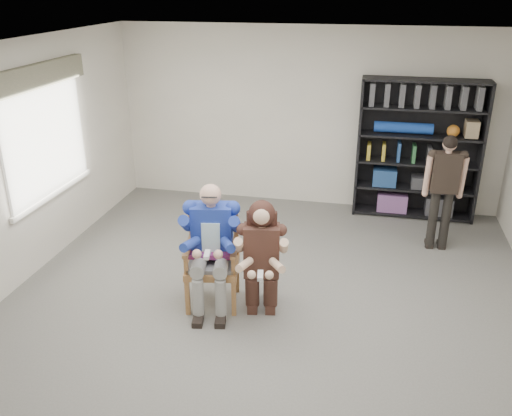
% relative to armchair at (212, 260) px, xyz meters
% --- Properties ---
extents(room_shell, '(6.00, 7.00, 2.80)m').
position_rel_armchair_xyz_m(room_shell, '(0.61, -0.22, 0.85)').
color(room_shell, silver).
rests_on(room_shell, ground).
extents(floor, '(6.00, 7.00, 0.01)m').
position_rel_armchair_xyz_m(floor, '(0.61, -0.22, -0.55)').
color(floor, slate).
rests_on(floor, ground).
extents(window_left, '(0.16, 2.00, 1.75)m').
position_rel_armchair_xyz_m(window_left, '(-2.34, 0.78, 1.08)').
color(window_left, silver).
rests_on(window_left, room_shell).
extents(armchair, '(0.73, 0.72, 1.10)m').
position_rel_armchair_xyz_m(armchair, '(0.00, 0.00, 0.00)').
color(armchair, '#9E692F').
rests_on(armchair, floor).
extents(seated_man, '(0.75, 0.95, 1.43)m').
position_rel_armchair_xyz_m(seated_man, '(0.00, 0.00, 0.17)').
color(seated_man, '#1F3899').
rests_on(seated_man, floor).
extents(kneeling_woman, '(0.69, 0.96, 1.31)m').
position_rel_armchair_xyz_m(kneeling_woman, '(0.58, -0.12, 0.10)').
color(kneeling_woman, '#3D281C').
rests_on(kneeling_woman, floor).
extents(bookshelf, '(1.80, 0.38, 2.10)m').
position_rel_armchair_xyz_m(bookshelf, '(2.31, 3.06, 0.50)').
color(bookshelf, black).
rests_on(bookshelf, floor).
extents(standing_man, '(0.51, 0.30, 1.60)m').
position_rel_armchair_xyz_m(standing_man, '(2.59, 1.96, 0.25)').
color(standing_man, black).
rests_on(standing_man, floor).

